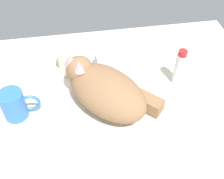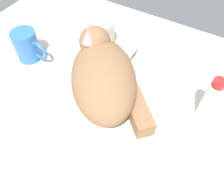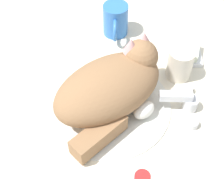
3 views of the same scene
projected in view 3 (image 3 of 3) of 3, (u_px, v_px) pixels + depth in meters
ground_plane at (108, 109)px, 84.71cm from camera, size 110.00×82.50×3.00cm
sink_basin at (108, 105)px, 83.22cm from camera, size 30.94×30.94×0.89cm
faucet at (186, 102)px, 81.36cm from camera, size 13.27×9.63×5.49cm
cat at (112, 86)px, 78.40cm from camera, size 31.87×31.93×14.73cm
coffee_mug at (115, 20)px, 97.53cm from camera, size 11.61×7.27×9.45cm
rinse_cup at (180, 64)px, 86.93cm from camera, size 6.63×6.63×8.56cm
soap_dish at (189, 54)px, 94.40cm from camera, size 9.00×6.40×1.20cm
soap_bar at (190, 50)px, 93.12cm from camera, size 7.90×6.08×2.13cm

